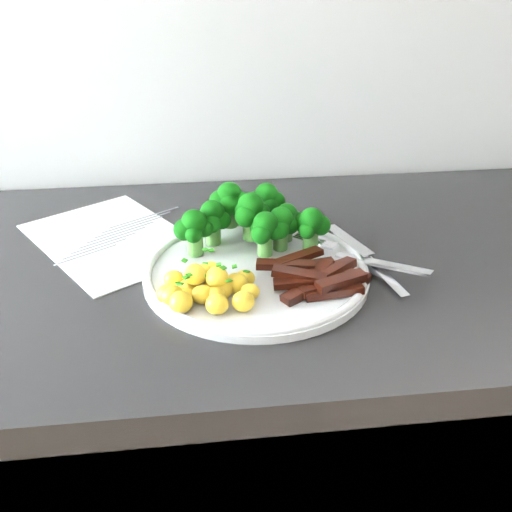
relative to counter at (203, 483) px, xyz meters
name	(u,v)px	position (x,y,z in m)	size (l,w,h in m)	color
counter	(203,483)	(0.00, 0.00, 0.00)	(2.36, 0.59, 0.89)	black
recipe_paper	(113,239)	(-0.11, 0.09, 0.45)	(0.30, 0.33, 0.00)	white
plate	(256,270)	(0.09, -0.04, 0.45)	(0.30, 0.30, 0.02)	silver
broccoli	(250,216)	(0.09, 0.03, 0.50)	(0.21, 0.15, 0.08)	#3A6C27
potatoes	(207,287)	(0.02, -0.10, 0.47)	(0.12, 0.10, 0.04)	gold
beef_strips	(319,276)	(0.16, -0.09, 0.46)	(0.14, 0.11, 0.03)	black
fork	(363,257)	(0.23, -0.04, 0.46)	(0.16, 0.14, 0.02)	silver
knife	(374,267)	(0.25, -0.05, 0.45)	(0.07, 0.20, 0.02)	silver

